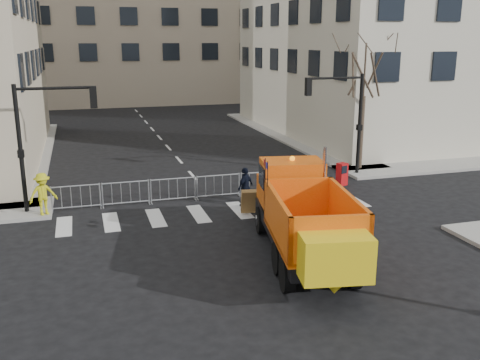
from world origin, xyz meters
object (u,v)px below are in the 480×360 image
object	(u,v)px
newspaper_box	(342,174)
cop_b	(275,198)
worker	(43,194)
plow_truck	(304,214)
cop_a	(270,185)
cop_c	(245,187)

from	to	relation	value
newspaper_box	cop_b	bearing A→B (deg)	-158.72
newspaper_box	worker	bearing A→B (deg)	165.96
plow_truck	worker	xyz separation A→B (m)	(-8.44, 7.00, -0.55)
cop_b	worker	bearing A→B (deg)	-0.92
cop_b	plow_truck	bearing A→B (deg)	103.39
plow_truck	cop_a	distance (m)	6.12
cop_c	cop_b	bearing A→B (deg)	62.17
plow_truck	cop_a	size ratio (longest dim) A/B	5.01
cop_b	worker	xyz separation A→B (m)	(-8.82, 3.24, 0.02)
worker	plow_truck	bearing A→B (deg)	-60.77
cop_c	newspaper_box	world-z (taller)	cop_c
plow_truck	newspaper_box	distance (m)	9.36
newspaper_box	plow_truck	bearing A→B (deg)	-141.69
cop_c	newspaper_box	size ratio (longest dim) A/B	1.58
cop_c	worker	bearing A→B (deg)	-43.90
plow_truck	worker	bearing A→B (deg)	60.46
newspaper_box	cop_a	bearing A→B (deg)	-176.15
cop_c	worker	xyz separation A→B (m)	(-8.37, 0.81, 0.16)
worker	cop_c	bearing A→B (deg)	-26.61
plow_truck	cop_c	xyz separation A→B (m)	(-0.07, 6.19, -0.71)
cop_b	newspaper_box	distance (m)	6.30
cop_a	newspaper_box	world-z (taller)	cop_a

